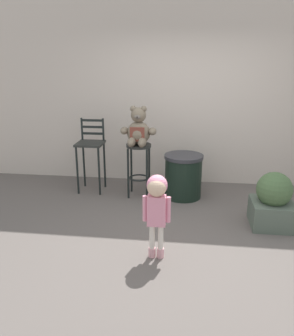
% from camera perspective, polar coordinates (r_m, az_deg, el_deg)
% --- Properties ---
extents(ground_plane, '(24.00, 24.00, 0.00)m').
position_cam_1_polar(ground_plane, '(4.34, 5.30, -10.85)').
color(ground_plane, '#5A524D').
extents(building_wall, '(7.48, 0.30, 3.79)m').
position_cam_1_polar(building_wall, '(5.94, 6.65, 15.86)').
color(building_wall, beige).
rests_on(building_wall, ground_plane).
extents(bar_stool_with_teddy, '(0.38, 0.38, 0.82)m').
position_cam_1_polar(bar_stool_with_teddy, '(5.31, -1.34, 1.37)').
color(bar_stool_with_teddy, '#252725').
rests_on(bar_stool_with_teddy, ground_plane).
extents(teddy_bear, '(0.54, 0.48, 0.57)m').
position_cam_1_polar(teddy_bear, '(5.18, -1.42, 6.11)').
color(teddy_bear, '#6F6250').
rests_on(teddy_bear, bar_stool_with_teddy).
extents(child_walking, '(0.29, 0.23, 0.93)m').
position_cam_1_polar(child_walking, '(3.61, 1.60, -5.08)').
color(child_walking, pink).
rests_on(child_walking, ground_plane).
extents(trash_bin, '(0.59, 0.59, 0.67)m').
position_cam_1_polar(trash_bin, '(5.36, 5.88, -1.29)').
color(trash_bin, black).
rests_on(trash_bin, ground_plane).
extents(bar_chair_empty, '(0.41, 0.41, 1.15)m').
position_cam_1_polar(bar_chair_empty, '(5.58, -9.14, 3.18)').
color(bar_chair_empty, '#252725').
rests_on(bar_chair_empty, ground_plane).
extents(planter_with_shrub, '(0.52, 0.52, 0.71)m').
position_cam_1_polar(planter_with_shrub, '(4.70, 19.82, -5.21)').
color(planter_with_shrub, '#4F5A4E').
rests_on(planter_with_shrub, ground_plane).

